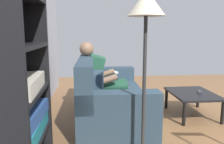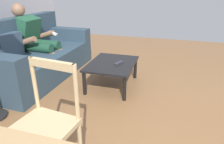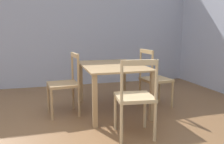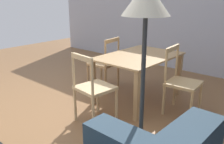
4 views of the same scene
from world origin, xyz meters
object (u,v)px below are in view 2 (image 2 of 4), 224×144
couch (35,56)px  person_lounging (35,39)px  tv_remote (119,63)px  dining_chair_facing_couch (44,127)px  coffee_table (112,66)px

couch → person_lounging: person_lounging is taller
couch → tv_remote: (-0.03, -1.45, 0.05)m
person_lounging → dining_chair_facing_couch: (-1.84, -1.39, -0.13)m
tv_remote → dining_chair_facing_couch: dining_chair_facing_couch is taller
tv_remote → couch: bearing=21.3°
person_lounging → tv_remote: 1.53m
couch → tv_remote: 1.45m
person_lounging → tv_remote: bearing=-96.3°
dining_chair_facing_couch → tv_remote: bearing=-3.9°
person_lounging → couch: bearing=-157.2°
dining_chair_facing_couch → couch: bearing=38.1°
couch → person_lounging: size_ratio=1.79×
coffee_table → couch: bearing=89.2°
coffee_table → tv_remote: size_ratio=4.95×
couch → dining_chair_facing_couch: (-1.70, -1.34, 0.13)m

